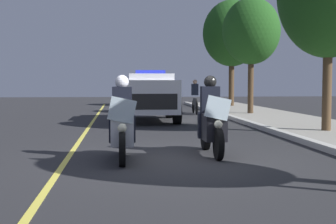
{
  "coord_description": "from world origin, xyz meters",
  "views": [
    {
      "loc": [
        9.47,
        -1.07,
        1.58
      ],
      "look_at": [
        -1.07,
        0.0,
        0.9
      ],
      "focal_mm": 50.41,
      "sensor_mm": 36.0,
      "label": 1
    }
  ],
  "objects_px": {
    "cyclist_background": "(195,97)",
    "tree_far_back": "(251,32)",
    "tree_behind_suv": "(232,33)",
    "police_motorcycle_lead_right": "(212,122)",
    "police_motorcycle_lead_left": "(122,125)",
    "police_suv": "(151,95)"
  },
  "relations": [
    {
      "from": "cyclist_background",
      "to": "tree_far_back",
      "type": "xyz_separation_m",
      "value": [
        1.17,
        2.47,
        3.09
      ]
    },
    {
      "from": "cyclist_background",
      "to": "tree_behind_suv",
      "type": "xyz_separation_m",
      "value": [
        -5.8,
        3.21,
        3.71
      ]
    },
    {
      "from": "police_motorcycle_lead_right",
      "to": "tree_behind_suv",
      "type": "relative_size",
      "value": 0.33
    },
    {
      "from": "police_motorcycle_lead_right",
      "to": "tree_behind_suv",
      "type": "distance_m",
      "value": 19.68
    },
    {
      "from": "police_motorcycle_lead_right",
      "to": "tree_far_back",
      "type": "xyz_separation_m",
      "value": [
        -11.69,
        4.16,
        3.23
      ]
    },
    {
      "from": "police_motorcycle_lead_left",
      "to": "tree_behind_suv",
      "type": "bearing_deg",
      "value": 160.38
    },
    {
      "from": "cyclist_background",
      "to": "tree_behind_suv",
      "type": "bearing_deg",
      "value": 151.02
    },
    {
      "from": "cyclist_background",
      "to": "tree_behind_suv",
      "type": "relative_size",
      "value": 0.27
    },
    {
      "from": "police_motorcycle_lead_left",
      "to": "cyclist_background",
      "type": "bearing_deg",
      "value": 164.84
    },
    {
      "from": "police_motorcycle_lead_left",
      "to": "police_suv",
      "type": "distance_m",
      "value": 9.54
    },
    {
      "from": "police_motorcycle_lead_right",
      "to": "police_suv",
      "type": "relative_size",
      "value": 0.44
    },
    {
      "from": "police_suv",
      "to": "cyclist_background",
      "type": "bearing_deg",
      "value": 148.15
    },
    {
      "from": "police_suv",
      "to": "tree_far_back",
      "type": "height_order",
      "value": "tree_far_back"
    },
    {
      "from": "police_motorcycle_lead_right",
      "to": "cyclist_background",
      "type": "bearing_deg",
      "value": 172.5
    },
    {
      "from": "police_motorcycle_lead_left",
      "to": "cyclist_background",
      "type": "height_order",
      "value": "police_motorcycle_lead_left"
    },
    {
      "from": "police_motorcycle_lead_right",
      "to": "tree_behind_suv",
      "type": "bearing_deg",
      "value": 165.28
    },
    {
      "from": "police_motorcycle_lead_right",
      "to": "police_suv",
      "type": "bearing_deg",
      "value": -175.19
    },
    {
      "from": "police_motorcycle_lead_left",
      "to": "tree_far_back",
      "type": "height_order",
      "value": "tree_far_back"
    },
    {
      "from": "tree_far_back",
      "to": "cyclist_background",
      "type": "bearing_deg",
      "value": -115.33
    },
    {
      "from": "police_motorcycle_lead_left",
      "to": "tree_far_back",
      "type": "relative_size",
      "value": 0.4
    },
    {
      "from": "police_motorcycle_lead_right",
      "to": "police_suv",
      "type": "xyz_separation_m",
      "value": [
        -8.93,
        -0.75,
        0.37
      ]
    },
    {
      "from": "police_motorcycle_lead_left",
      "to": "police_suv",
      "type": "height_order",
      "value": "police_suv"
    }
  ]
}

